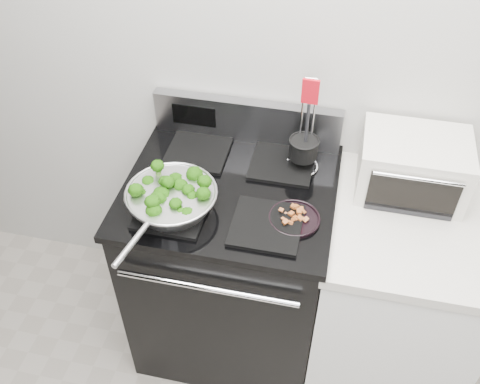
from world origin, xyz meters
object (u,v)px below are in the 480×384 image
(skillet, at_px, (171,198))
(toaster_oven, at_px, (413,166))
(gas_range, at_px, (231,265))
(utensil_holder, at_px, (303,153))
(bacon_plate, at_px, (294,216))

(skillet, bearing_deg, toaster_oven, 33.30)
(gas_range, bearing_deg, utensil_holder, 33.86)
(utensil_holder, bearing_deg, skillet, -138.80)
(gas_range, relative_size, bacon_plate, 6.18)
(gas_range, relative_size, skillet, 2.20)
(gas_range, height_order, utensil_holder, utensil_holder)
(gas_range, distance_m, skillet, 0.57)
(utensil_holder, relative_size, toaster_oven, 1.04)
(gas_range, bearing_deg, toaster_oven, 14.39)
(skillet, distance_m, toaster_oven, 0.89)
(gas_range, distance_m, toaster_oven, 0.86)
(gas_range, relative_size, toaster_oven, 2.93)
(bacon_plate, distance_m, utensil_holder, 0.29)
(bacon_plate, xyz_separation_m, toaster_oven, (0.39, 0.29, 0.06))
(toaster_oven, bearing_deg, utensil_holder, -179.64)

